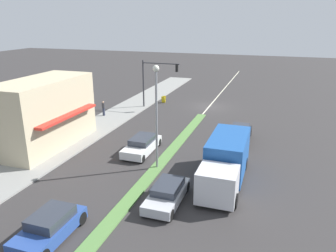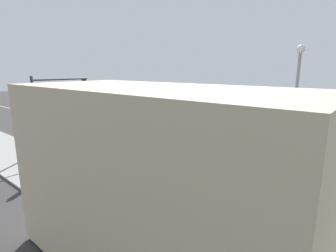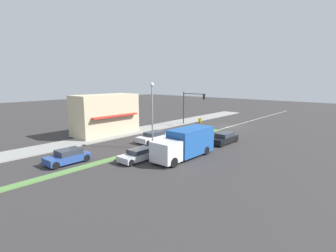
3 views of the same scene
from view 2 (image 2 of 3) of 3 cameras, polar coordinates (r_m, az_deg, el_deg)
The scene contains 10 objects.
ground_plane at distance 17.47m, azimuth 23.18°, elevation -9.52°, with size 160.00×160.00×0.00m, color #333030.
lane_marking_center at distance 28.02m, azimuth -14.52°, elevation -0.88°, with size 0.16×60.00×0.01m, color beige.
building_corner_store at distance 8.00m, azimuth -3.11°, elevation -11.86°, with size 4.81×9.13×5.60m.
traffic_signal_main at distance 21.85m, azimuth -23.76°, elevation 5.22°, with size 4.59×0.34×5.60m.
street_lamp at distance 16.28m, azimuth 26.09°, elevation 6.05°, with size 0.44×0.44×7.37m.
pedestrian at distance 16.23m, azimuth -27.58°, elevation -7.91°, with size 0.34×0.34×1.63m.
warning_aframe_sign at distance 25.12m, azimuth -25.92°, elevation -2.25°, with size 0.45×0.53×0.84m.
delivery_truck at distance 21.57m, azimuth 29.49°, elevation -2.00°, with size 2.44×7.50×2.87m.
suv_black at distance 24.31m, azimuth 10.86°, elevation -1.16°, with size 1.77×4.49×1.32m.
van_white at distance 15.95m, azimuth 14.19°, elevation -8.59°, with size 1.86×4.47×1.27m.
Camera 2 is at (15.75, 22.33, 6.19)m, focal length 28.00 mm.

